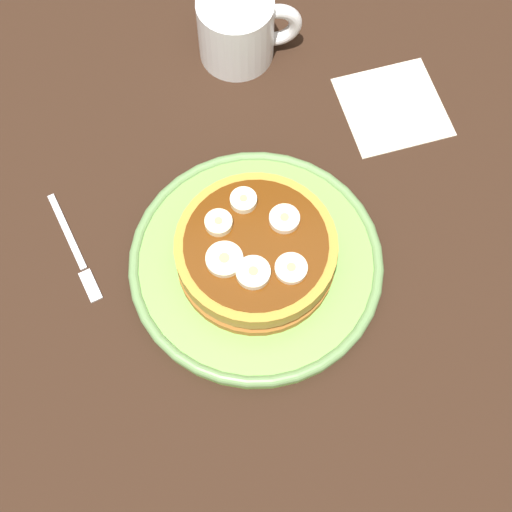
% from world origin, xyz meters
% --- Properties ---
extents(ground_plane, '(1.40, 1.40, 0.03)m').
position_xyz_m(ground_plane, '(0.00, 0.00, -0.01)').
color(ground_plane, black).
extents(plate, '(0.26, 0.26, 0.02)m').
position_xyz_m(plate, '(0.00, 0.00, 0.01)').
color(plate, '#72B74C').
rests_on(plate, ground_plane).
extents(pancake_stack, '(0.16, 0.16, 0.04)m').
position_xyz_m(pancake_stack, '(0.00, 0.00, 0.04)').
color(pancake_stack, '#9E5E26').
rests_on(pancake_stack, plate).
extents(banana_slice_0, '(0.03, 0.03, 0.01)m').
position_xyz_m(banana_slice_0, '(0.03, 0.02, 0.06)').
color(banana_slice_0, '#F6E3BD').
rests_on(banana_slice_0, pancake_stack).
extents(banana_slice_1, '(0.03, 0.03, 0.01)m').
position_xyz_m(banana_slice_1, '(-0.01, 0.04, 0.06)').
color(banana_slice_1, '#F4EDC4').
rests_on(banana_slice_1, pancake_stack).
extents(banana_slice_2, '(0.03, 0.03, 0.01)m').
position_xyz_m(banana_slice_2, '(-0.03, 0.02, 0.06)').
color(banana_slice_2, '#FBEEB7').
rests_on(banana_slice_2, pancake_stack).
extents(banana_slice_3, '(0.04, 0.04, 0.01)m').
position_xyz_m(banana_slice_3, '(-0.03, -0.01, 0.06)').
color(banana_slice_3, beige).
rests_on(banana_slice_3, pancake_stack).
extents(banana_slice_4, '(0.03, 0.03, 0.01)m').
position_xyz_m(banana_slice_4, '(0.03, -0.03, 0.06)').
color(banana_slice_4, '#F7E4BA').
rests_on(banana_slice_4, pancake_stack).
extents(banana_slice_5, '(0.03, 0.03, 0.01)m').
position_xyz_m(banana_slice_5, '(-0.01, -0.03, 0.06)').
color(banana_slice_5, beige).
rests_on(banana_slice_5, pancake_stack).
extents(coffee_mug, '(0.12, 0.09, 0.08)m').
position_xyz_m(coffee_mug, '(0.02, 0.27, 0.04)').
color(coffee_mug, white).
rests_on(coffee_mug, ground_plane).
extents(napkin, '(0.13, 0.13, 0.00)m').
position_xyz_m(napkin, '(0.18, 0.17, 0.00)').
color(napkin, beige).
rests_on(napkin, ground_plane).
extents(fork, '(0.05, 0.13, 0.01)m').
position_xyz_m(fork, '(-0.18, 0.04, 0.00)').
color(fork, silver).
rests_on(fork, ground_plane).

